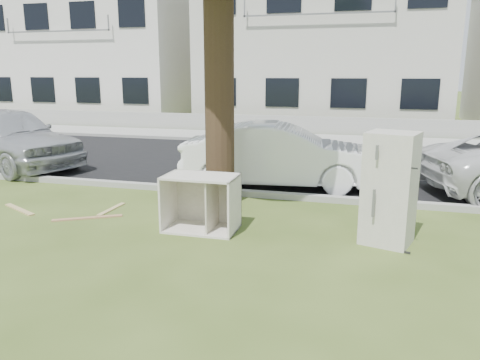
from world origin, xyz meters
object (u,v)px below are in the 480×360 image
(fridge, at_px, (390,189))
(cabinet, at_px, (201,203))
(car_left, at_px, (7,137))
(car_center, at_px, (280,155))

(fridge, bearing_deg, cabinet, -159.14)
(fridge, bearing_deg, car_left, 178.30)
(cabinet, distance_m, car_center, 3.26)
(cabinet, bearing_deg, fridge, 3.76)
(cabinet, relative_size, car_center, 0.27)
(fridge, relative_size, car_left, 0.35)
(fridge, distance_m, car_center, 3.68)
(car_center, xyz_separation_m, car_left, (-7.26, 0.19, 0.11))
(fridge, height_order, car_left, fridge)
(car_center, distance_m, car_left, 7.27)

